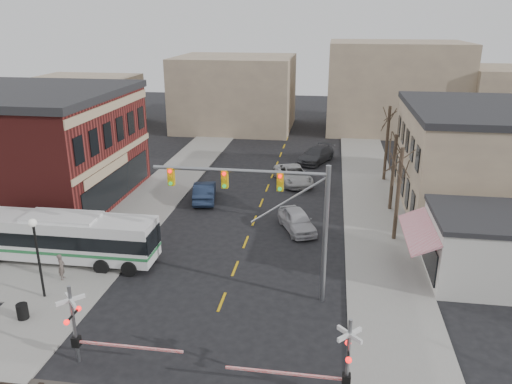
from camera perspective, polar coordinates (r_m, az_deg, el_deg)
ground at (r=27.32m, az=-4.87°, el=-14.62°), size 160.00×160.00×0.00m
sidewalk_west at (r=47.10m, az=-10.55°, el=0.30°), size 5.00×60.00×0.12m
sidewalk_east at (r=44.78m, az=13.12°, el=-0.90°), size 5.00×60.00×0.12m
awning_shop at (r=33.42m, az=26.05°, el=-5.75°), size 9.74×6.20×4.30m
tree_east_a at (r=36.25m, az=15.92°, el=-0.26°), size 0.28×0.28×6.75m
tree_east_b at (r=42.02m, az=15.39°, el=2.17°), size 0.28×0.28×6.30m
tree_east_c at (r=49.60m, az=14.72°, el=5.38°), size 0.28×0.28×7.20m
transit_bus at (r=34.73m, az=-21.03°, el=-4.81°), size 12.06×2.69×3.10m
traffic_signal_mast at (r=26.88m, az=2.39°, el=-1.38°), size 9.60×0.30×8.00m
rr_crossing_west at (r=24.77m, az=-19.18°, el=-14.28°), size 5.60×1.36×4.00m
rr_crossing_east at (r=21.78m, az=9.24°, el=-18.54°), size 5.60×1.36×4.00m
street_lamp at (r=30.12m, az=-23.85°, el=-5.32°), size 0.44×0.44×4.79m
trash_bin at (r=29.79m, az=-25.13°, el=-12.24°), size 0.60×0.60×0.84m
car_a at (r=37.56m, az=4.71°, el=-3.24°), size 3.61×5.10×1.61m
car_b at (r=43.64m, az=-5.91°, el=0.07°), size 2.73×5.35×1.68m
car_c at (r=48.14m, az=4.28°, el=1.96°), size 4.60×6.46×1.63m
car_d at (r=55.33m, az=6.88°, el=4.23°), size 4.45×6.16×1.66m
pedestrian_near at (r=32.72m, az=-21.35°, el=-7.95°), size 0.55×0.69×1.65m
pedestrian_far at (r=36.93m, az=-18.67°, el=-4.56°), size 0.90×0.82×1.52m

